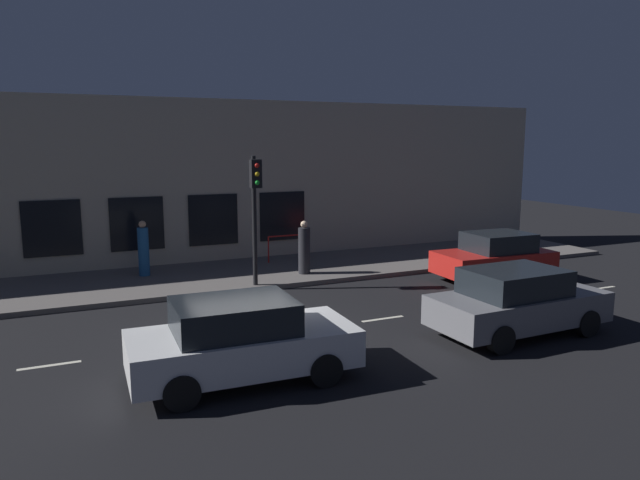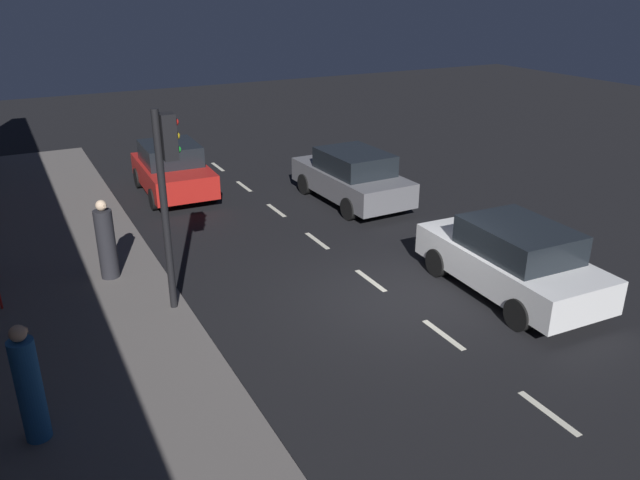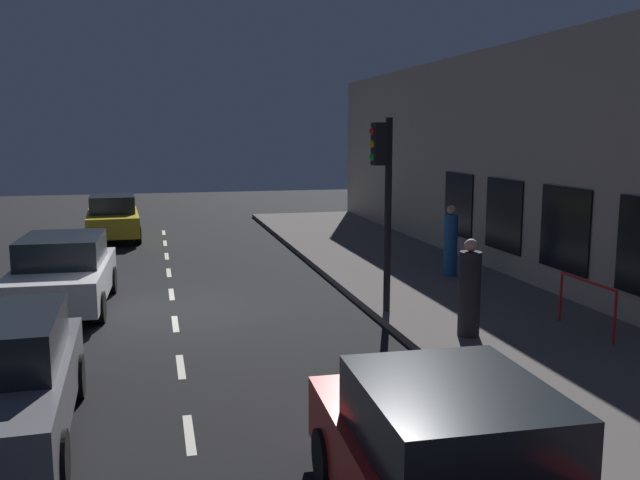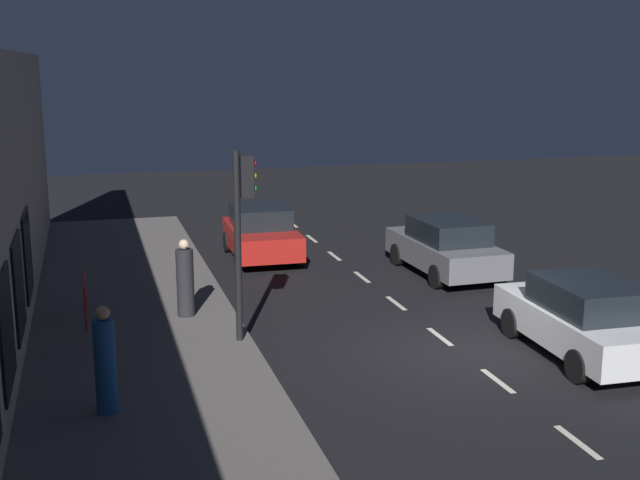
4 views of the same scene
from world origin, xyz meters
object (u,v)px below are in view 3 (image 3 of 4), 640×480
object	(u,v)px
traffic_light	(383,180)
parked_car_3	(447,462)
parked_car_1	(63,273)
parked_car_0	(113,217)
pedestrian_1	(451,243)
pedestrian_0	(470,291)

from	to	relation	value
traffic_light	parked_car_3	xyz separation A→B (m)	(-1.95, -7.52, -2.06)
parked_car_1	parked_car_3	world-z (taller)	same
parked_car_0	pedestrian_1	xyz separation A→B (m)	(8.79, -9.43, 0.21)
traffic_light	pedestrian_1	distance (m)	4.50
parked_car_0	pedestrian_1	bearing A→B (deg)	129.98
pedestrian_0	pedestrian_1	xyz separation A→B (m)	(1.88, 4.92, 0.03)
pedestrian_0	pedestrian_1	distance (m)	5.27
parked_car_0	pedestrian_0	bearing A→B (deg)	112.68
parked_car_0	parked_car_3	size ratio (longest dim) A/B	1.09
parked_car_3	traffic_light	bearing A→B (deg)	77.20
parked_car_1	parked_car_3	bearing A→B (deg)	116.30
traffic_light	parked_car_3	world-z (taller)	traffic_light
pedestrian_1	parked_car_0	bearing A→B (deg)	12.07
parked_car_1	pedestrian_1	bearing A→B (deg)	-174.89
parked_car_3	pedestrian_1	world-z (taller)	pedestrian_1
parked_car_0	parked_car_1	world-z (taller)	same
traffic_light	pedestrian_0	world-z (taller)	traffic_light
pedestrian_0	parked_car_1	bearing A→B (deg)	122.77
traffic_light	parked_car_1	size ratio (longest dim) A/B	0.92
parked_car_1	parked_car_0	bearing A→B (deg)	-91.08
parked_car_1	pedestrian_0	distance (m)	8.64
parked_car_3	pedestrian_0	distance (m)	6.26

